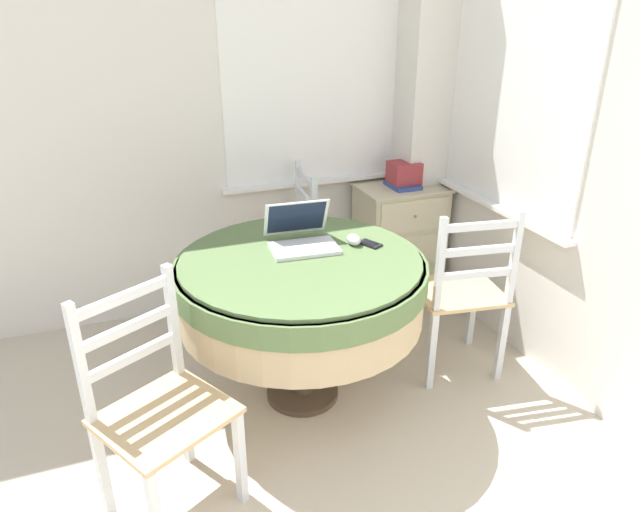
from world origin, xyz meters
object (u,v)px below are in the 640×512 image
(cell_phone, at_px, (370,244))
(dining_chair_near_right_window, at_px, (461,294))
(corner_cabinet, at_px, (399,239))
(storage_box, at_px, (404,174))
(computer_mouse, at_px, (354,240))
(book_on_cabinet, at_px, (403,185))
(dining_chair_near_back_window, at_px, (286,246))
(round_dining_table, at_px, (301,285))
(dining_chair_camera_near, at_px, (158,409))
(laptop, at_px, (301,237))

(cell_phone, height_order, dining_chair_near_right_window, dining_chair_near_right_window)
(corner_cabinet, bearing_deg, storage_box, -12.32)
(computer_mouse, bearing_deg, storage_box, 49.31)
(storage_box, bearing_deg, book_on_cabinet, -131.72)
(dining_chair_near_back_window, xyz_separation_m, corner_cabinet, (0.79, 0.04, -0.09))
(round_dining_table, relative_size, corner_cabinet, 1.57)
(computer_mouse, xyz_separation_m, dining_chair_near_back_window, (-0.11, 0.77, -0.33))
(dining_chair_near_right_window, distance_m, book_on_cabinet, 0.98)
(cell_phone, xyz_separation_m, dining_chair_camera_near, (-1.06, -0.48, -0.31))
(dining_chair_near_right_window, bearing_deg, computer_mouse, 166.76)
(laptop, bearing_deg, cell_phone, -17.96)
(dining_chair_near_right_window, height_order, corner_cabinet, dining_chair_near_right_window)
(cell_phone, bearing_deg, storage_box, 53.38)
(storage_box, distance_m, book_on_cabinet, 0.07)
(laptop, xyz_separation_m, dining_chair_camera_near, (-0.76, -0.58, -0.35))
(computer_mouse, bearing_deg, dining_chair_near_right_window, -13.24)
(dining_chair_near_right_window, bearing_deg, corner_cabinet, 81.66)
(round_dining_table, height_order, cell_phone, cell_phone)
(laptop, bearing_deg, dining_chair_camera_near, -142.40)
(computer_mouse, bearing_deg, round_dining_table, -168.25)
(dining_chair_camera_near, distance_m, book_on_cabinet, 2.15)
(round_dining_table, distance_m, dining_chair_camera_near, 0.86)
(corner_cabinet, bearing_deg, dining_chair_near_right_window, -98.34)
(cell_phone, xyz_separation_m, book_on_cabinet, (0.61, 0.83, -0.02))
(dining_chair_near_back_window, bearing_deg, book_on_cabinet, 1.95)
(laptop, height_order, computer_mouse, laptop)
(dining_chair_near_back_window, xyz_separation_m, book_on_cabinet, (0.79, 0.03, 0.29))
(dining_chair_near_back_window, distance_m, dining_chair_near_right_window, 1.11)
(laptop, relative_size, storage_box, 1.82)
(corner_cabinet, bearing_deg, round_dining_table, -138.19)
(dining_chair_near_right_window, xyz_separation_m, dining_chair_camera_near, (-1.54, -0.38, 0.00))
(dining_chair_near_back_window, distance_m, storage_box, 0.88)
(round_dining_table, xyz_separation_m, cell_phone, (0.36, 0.03, 0.14))
(dining_chair_camera_near, distance_m, corner_cabinet, 2.14)
(dining_chair_near_right_window, bearing_deg, storage_box, 81.12)
(computer_mouse, distance_m, storage_box, 1.07)
(computer_mouse, bearing_deg, dining_chair_near_back_window, 97.79)
(dining_chair_near_back_window, distance_m, corner_cabinet, 0.80)
(dining_chair_near_back_window, distance_m, dining_chair_camera_near, 1.56)
(round_dining_table, bearing_deg, book_on_cabinet, 41.39)
(round_dining_table, height_order, dining_chair_near_back_window, dining_chair_near_back_window)
(dining_chair_camera_near, relative_size, corner_cabinet, 1.26)
(storage_box, bearing_deg, dining_chair_camera_near, -141.93)
(laptop, bearing_deg, round_dining_table, -110.74)
(dining_chair_near_back_window, xyz_separation_m, dining_chair_near_right_window, (0.66, -0.90, 0.00))
(corner_cabinet, bearing_deg, dining_chair_near_back_window, -176.89)
(laptop, xyz_separation_m, dining_chair_near_back_window, (0.13, 0.70, -0.35))
(dining_chair_near_back_window, relative_size, dining_chair_near_right_window, 1.00)
(computer_mouse, distance_m, dining_chair_near_right_window, 0.65)
(dining_chair_near_right_window, xyz_separation_m, corner_cabinet, (0.14, 0.94, -0.09))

